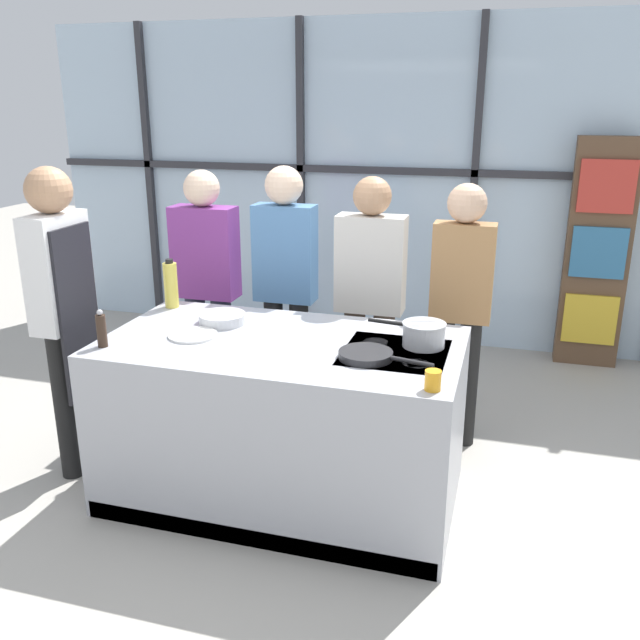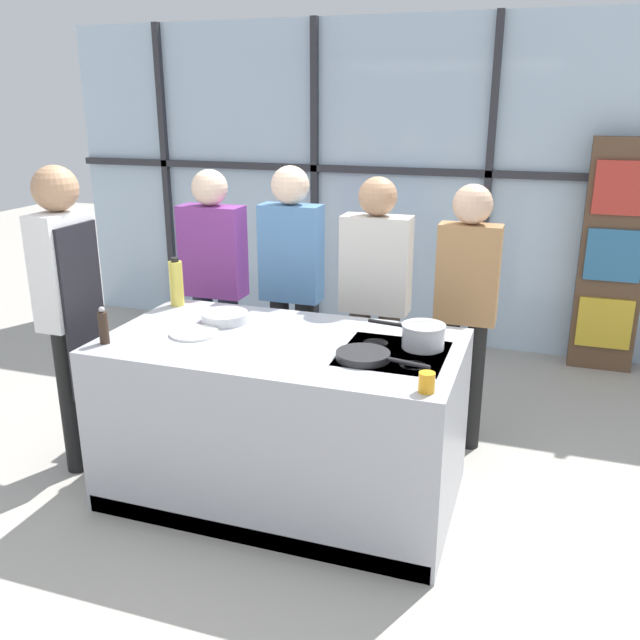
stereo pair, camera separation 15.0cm
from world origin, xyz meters
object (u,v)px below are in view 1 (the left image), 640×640
at_px(spectator_center_left, 285,279).
at_px(spectator_far_right, 461,297).
at_px(white_plate, 193,335).
at_px(oil_bottle, 171,285).
at_px(frying_pan, 367,355).
at_px(mixing_bowl, 222,318).
at_px(juice_glass_near, 433,380).
at_px(pepper_grinder, 101,330).
at_px(chef, 63,301).
at_px(spectator_center_right, 370,292).
at_px(saucepan, 423,334).
at_px(spectator_far_left, 206,279).

relative_size(spectator_center_left, spectator_far_right, 1.04).
xyz_separation_m(white_plate, oil_bottle, (-0.36, 0.45, 0.13)).
height_order(frying_pan, mixing_bowl, mixing_bowl).
bearing_deg(spectator_center_left, juice_glass_near, 130.91).
bearing_deg(pepper_grinder, juice_glass_near, -2.48).
distance_m(chef, mixing_bowl, 0.89).
bearing_deg(spectator_center_right, spectator_far_right, 180.00).
bearing_deg(white_plate, chef, -179.54).
xyz_separation_m(oil_bottle, pepper_grinder, (-0.01, -0.73, -0.05)).
bearing_deg(oil_bottle, mixing_bowl, -25.70).
bearing_deg(spectator_center_left, spectator_center_right, 180.00).
relative_size(chef, spectator_center_left, 1.03).
distance_m(spectator_center_left, juice_glass_near, 1.72).
height_order(mixing_bowl, oil_bottle, oil_bottle).
relative_size(spectator_center_left, pepper_grinder, 8.71).
xyz_separation_m(spectator_center_right, mixing_bowl, (-0.70, -0.71, -0.01)).
relative_size(spectator_center_left, spectator_center_right, 1.03).
relative_size(saucepan, mixing_bowl, 1.56).
bearing_deg(saucepan, pepper_grinder, -163.59).
height_order(chef, spectator_center_right, chef).
relative_size(spectator_far_left, frying_pan, 3.56).
relative_size(white_plate, oil_bottle, 0.88).
height_order(white_plate, oil_bottle, oil_bottle).
bearing_deg(spectator_center_left, spectator_far_right, 180.00).
bearing_deg(spectator_center_left, chef, 44.28).
relative_size(chef, oil_bottle, 6.01).
bearing_deg(oil_bottle, chef, -132.71).
height_order(chef, pepper_grinder, chef).
bearing_deg(chef, mixing_bowl, 106.77).
bearing_deg(white_plate, spectator_center_left, 78.28).
relative_size(spectator_far_left, juice_glass_near, 18.71).
relative_size(spectator_center_left, saucepan, 4.21).
relative_size(spectator_center_left, white_plate, 6.62).
height_order(chef, frying_pan, chef).
xyz_separation_m(spectator_far_left, spectator_far_right, (1.70, 0.00, 0.01)).
bearing_deg(white_plate, juice_glass_near, -14.63).
bearing_deg(frying_pan, chef, 178.31).
xyz_separation_m(spectator_far_left, oil_bottle, (0.01, -0.50, 0.09)).
bearing_deg(white_plate, saucepan, 9.08).
bearing_deg(chef, frying_pan, 88.31).
relative_size(spectator_center_right, mixing_bowl, 6.36).
bearing_deg(spectator_far_left, juice_glass_near, 142.47).
bearing_deg(spectator_far_left, pepper_grinder, 89.79).
height_order(spectator_center_left, frying_pan, spectator_center_left).
bearing_deg(spectator_far_right, spectator_center_left, -0.00).
height_order(chef, spectator_far_left, chef).
xyz_separation_m(spectator_far_right, saucepan, (-0.12, -0.76, 0.01)).
bearing_deg(white_plate, spectator_far_left, 111.09).
relative_size(spectator_far_right, saucepan, 4.04).
xyz_separation_m(spectator_far_left, spectator_center_right, (1.13, 0.00, -0.00)).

